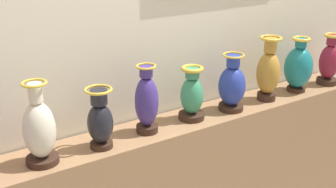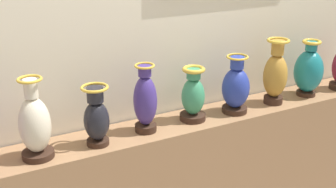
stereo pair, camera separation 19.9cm
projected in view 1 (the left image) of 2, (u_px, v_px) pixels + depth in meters
The scene contains 9 objects.
back_wall at pixel (149, 38), 2.48m from camera, with size 4.22×0.14×2.87m.
vase_ivory at pixel (39, 130), 2.02m from camera, with size 0.15×0.15×0.40m.
vase_onyx at pixel (100, 120), 2.17m from camera, with size 0.14×0.14×0.31m.
vase_indigo at pixel (147, 102), 2.33m from camera, with size 0.13×0.13×0.37m.
vase_jade at pixel (192, 95), 2.50m from camera, with size 0.15×0.15×0.31m.
vase_cobalt at pixel (232, 86), 2.62m from camera, with size 0.16×0.16×0.34m.
vase_ochre at pixel (268, 72), 2.76m from camera, with size 0.15×0.15×0.41m.
vase_teal at pixel (298, 67), 2.91m from camera, with size 0.18×0.18×0.37m.
vase_burgundy at pixel (329, 62), 3.05m from camera, with size 0.14×0.14×0.35m.
Camera 1 is at (-1.23, -1.88, 2.04)m, focal length 47.64 mm.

